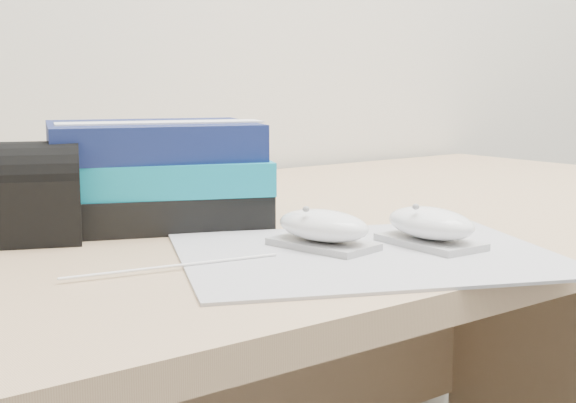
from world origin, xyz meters
TOP-DOWN VIEW (x-y plane):
  - desk at (0.00, 1.64)m, footprint 1.60×0.80m
  - mousepad at (-0.10, 1.32)m, footprint 0.44×0.40m
  - mouse_rear at (-0.12, 1.37)m, footprint 0.08×0.12m
  - mouse_front at (-0.02, 1.31)m, footprint 0.06×0.11m
  - usb_cable at (-0.28, 1.38)m, footprint 0.20×0.04m
  - book_stack at (-0.17, 1.61)m, footprint 0.30×0.27m
  - pouch at (-0.34, 1.59)m, footprint 0.14×0.12m

SIDE VIEW (x-z plane):
  - desk at x=0.00m, z-range 0.13..0.86m
  - mousepad at x=-0.10m, z-range 0.73..0.73m
  - usb_cable at x=-0.28m, z-range 0.73..0.74m
  - mouse_rear at x=-0.12m, z-range 0.73..0.77m
  - mouse_front at x=-0.02m, z-range 0.73..0.78m
  - pouch at x=-0.34m, z-range 0.73..0.83m
  - book_stack at x=-0.17m, z-range 0.73..0.85m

